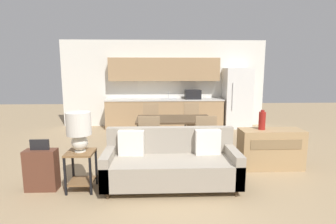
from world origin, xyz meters
name	(u,v)px	position (x,y,z in m)	size (l,w,h in m)	color
ground_plane	(172,189)	(0.00, 0.00, 0.00)	(20.00, 20.00, 0.00)	#9E8460
wall_back	(164,84)	(0.00, 4.63, 1.35)	(6.40, 0.07, 2.70)	silver
kitchen_counter	(165,101)	(0.01, 4.33, 0.84)	(3.60, 0.65, 2.15)	tan
refrigerator	(237,98)	(2.25, 4.25, 0.92)	(0.82, 0.70, 1.84)	white
dining_table	(174,121)	(0.15, 2.00, 0.67)	(1.67, 0.95, 0.72)	brown
couch	(171,164)	(-0.01, 0.16, 0.35)	(2.04, 0.80, 0.88)	#3D2D1E
side_table	(81,165)	(-1.37, 0.06, 0.39)	(0.40, 0.40, 0.60)	brown
table_lamp	(79,128)	(-1.37, 0.07, 0.95)	(0.36, 0.36, 0.59)	silver
credenza	(270,149)	(1.86, 0.82, 0.36)	(1.14, 0.44, 0.73)	tan
vase	(262,120)	(1.68, 0.84, 0.89)	(0.12, 0.12, 0.36)	maroon
dining_chair_near_right	(205,137)	(0.69, 1.13, 0.53)	(0.42, 0.42, 0.95)	#997A56
dining_chair_near_left	(149,137)	(-0.38, 1.15, 0.53)	(0.43, 0.43, 0.95)	#997A56
dining_chair_far_left	(151,120)	(-0.38, 2.83, 0.53)	(0.44, 0.44, 0.95)	#997A56
dining_chair_far_right	(192,120)	(0.68, 2.82, 0.53)	(0.47, 0.47, 0.95)	#997A56
suitcase	(42,170)	(-1.97, 0.08, 0.32)	(0.47, 0.22, 0.79)	brown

